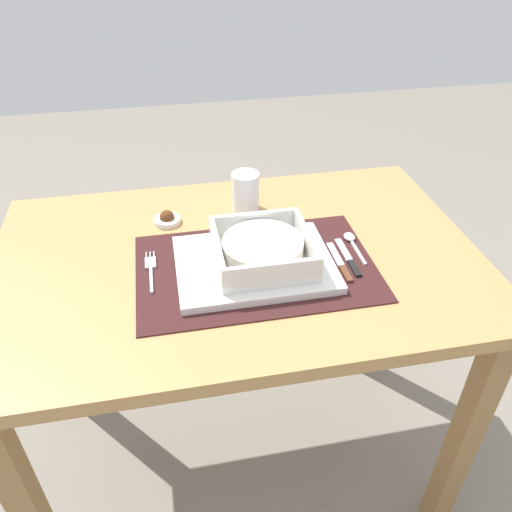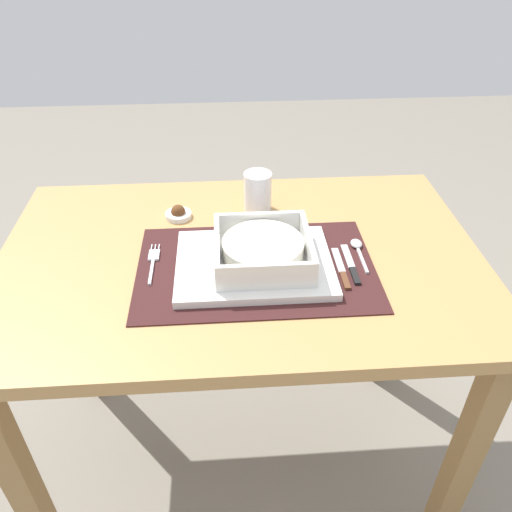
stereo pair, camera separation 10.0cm
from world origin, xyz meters
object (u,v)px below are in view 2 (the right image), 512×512
(bread_knife, at_px, (342,270))
(spoon, at_px, (357,247))
(dining_table, at_px, (241,294))
(condiment_saucer, at_px, (178,214))
(butter_knife, at_px, (351,266))
(fork, at_px, (153,260))
(drinking_glass, at_px, (258,193))
(porridge_bowl, at_px, (263,250))

(bread_knife, bearing_deg, spoon, 55.05)
(dining_table, bearing_deg, condiment_saucer, 131.25)
(spoon, xyz_separation_m, butter_knife, (-0.03, -0.06, -0.00))
(fork, xyz_separation_m, drinking_glass, (0.23, 0.20, 0.04))
(porridge_bowl, xyz_separation_m, drinking_glass, (0.01, 0.23, -0.00))
(spoon, relative_size, bread_knife, 0.86)
(bread_knife, relative_size, drinking_glass, 1.42)
(fork, distance_m, butter_knife, 0.40)
(bread_knife, height_order, drinking_glass, drinking_glass)
(dining_table, distance_m, fork, 0.21)
(porridge_bowl, bearing_deg, bread_knife, -10.14)
(condiment_saucer, bearing_deg, fork, -103.70)
(spoon, height_order, drinking_glass, drinking_glass)
(spoon, height_order, butter_knife, spoon)
(condiment_saucer, bearing_deg, drinking_glass, 7.43)
(drinking_glass, bearing_deg, spoon, -42.75)
(fork, height_order, condiment_saucer, condiment_saucer)
(spoon, relative_size, condiment_saucer, 1.90)
(butter_knife, bearing_deg, drinking_glass, 120.48)
(dining_table, xyz_separation_m, drinking_glass, (0.05, 0.18, 0.15))
(dining_table, bearing_deg, spoon, -0.80)
(dining_table, relative_size, porridge_bowl, 5.37)
(porridge_bowl, bearing_deg, dining_table, 130.56)
(porridge_bowl, relative_size, fork, 1.40)
(dining_table, distance_m, porridge_bowl, 0.17)
(bread_knife, bearing_deg, condiment_saucer, 143.30)
(bread_knife, bearing_deg, fork, 168.99)
(drinking_glass, height_order, condiment_saucer, drinking_glass)
(fork, xyz_separation_m, condiment_saucer, (0.04, 0.17, 0.00))
(porridge_bowl, height_order, drinking_glass, drinking_glass)
(porridge_bowl, distance_m, bread_knife, 0.16)
(butter_knife, xyz_separation_m, drinking_glass, (-0.17, 0.25, 0.04))
(fork, bearing_deg, porridge_bowl, -7.69)
(dining_table, distance_m, bread_knife, 0.24)
(porridge_bowl, xyz_separation_m, spoon, (0.20, 0.05, -0.03))
(spoon, bearing_deg, bread_knife, -125.79)
(drinking_glass, bearing_deg, fork, -139.20)
(spoon, bearing_deg, butter_knife, -115.71)
(porridge_bowl, distance_m, drinking_glass, 0.23)
(dining_table, bearing_deg, porridge_bowl, -49.44)
(butter_knife, distance_m, drinking_glass, 0.30)
(spoon, bearing_deg, dining_table, 176.55)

